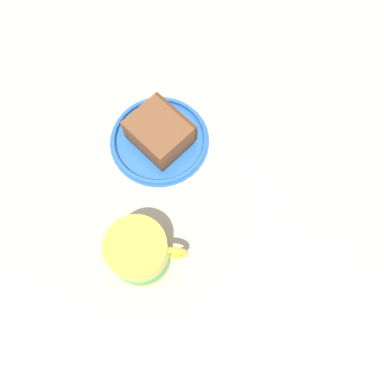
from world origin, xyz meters
TOP-DOWN VIEW (x-y plane):
  - ground_plane at (0.00, 0.00)cm, footprint 145.48×145.48cm
  - small_plate at (-2.94, 3.00)cm, footprint 18.08×18.08cm
  - cake_slice at (-2.91, 3.27)cm, footprint 10.75×9.65cm
  - tea_mug at (9.03, -15.01)cm, footprint 10.67×9.49cm
  - teaspoon at (17.74, 7.38)cm, footprint 11.30×6.47cm

SIDE VIEW (x-z plane):
  - ground_plane at x=0.00cm, z-range -3.65..0.00cm
  - teaspoon at x=17.74cm, z-range -0.05..0.75cm
  - small_plate at x=-2.94cm, z-range -0.01..1.37cm
  - cake_slice at x=-2.91cm, z-range 0.66..5.69cm
  - tea_mug at x=9.03cm, z-range -0.17..10.64cm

